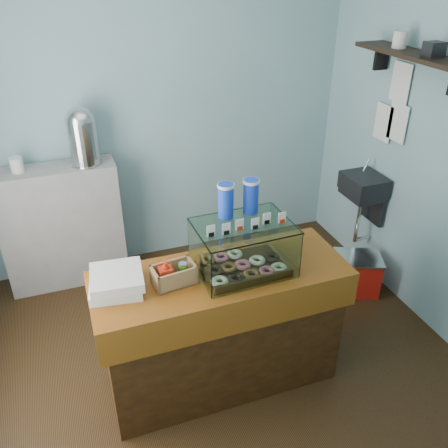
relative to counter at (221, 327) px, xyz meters
name	(u,v)px	position (x,y,z in m)	size (l,w,h in m)	color
ground	(210,352)	(0.00, 0.25, -0.46)	(3.50, 3.50, 0.00)	black
room_shell	(210,133)	(0.03, 0.26, 1.25)	(3.54, 3.04, 2.82)	#77A3AE
counter	(221,327)	(0.00, 0.00, 0.00)	(1.60, 0.60, 0.90)	#43260C
back_shelf	(63,226)	(-0.90, 1.57, 0.09)	(1.00, 0.32, 1.10)	#98989B
display_case	(242,243)	(0.14, 0.02, 0.62)	(0.59, 0.44, 0.53)	#361E10
condiment_crate	(173,274)	(-0.30, 0.00, 0.51)	(0.27, 0.18, 0.18)	tan
pastry_boxes	(116,281)	(-0.63, 0.05, 0.50)	(0.34, 0.34, 0.12)	silver
coffee_urn	(82,135)	(-0.62, 1.55, 0.89)	(0.26, 0.26, 0.48)	silver
red_cooler	(356,273)	(1.44, 0.54, -0.28)	(0.48, 0.43, 0.35)	red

